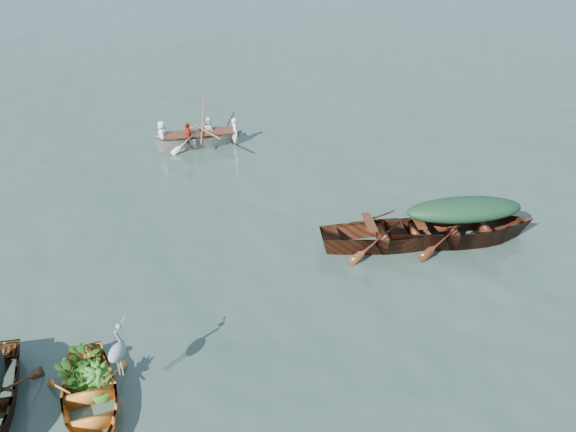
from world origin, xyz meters
The scene contains 11 objects.
ground centered at (0.00, 0.00, 0.00)m, with size 140.00×140.00×0.00m, color #354A40.
yellow_dinghy centered at (-1.38, -1.88, 0.00)m, with size 1.31×3.02×0.81m, color orange.
green_tarp_boat centered at (4.22, 4.50, 0.00)m, with size 1.49×4.79×1.14m, color #461E10.
open_wooden_boat centered at (2.74, 3.92, 0.00)m, with size 1.40×4.50×1.06m, color brown.
rowed_boat centered at (-3.57, 8.03, 0.00)m, with size 1.14×3.79×0.88m, color silver.
green_tarp_cover centered at (4.22, 4.50, 0.83)m, with size 0.82×2.63×0.52m, color #14311B.
thwart_benches centered at (2.74, 3.92, 0.55)m, with size 0.84×2.25×0.04m, color #42200F, non-canonical shape.
heron centered at (-0.95, -1.53, 0.86)m, with size 0.28×0.40×0.92m, color #9C9FA4, non-canonical shape.
dinghy_weeds centered at (-1.67, -1.42, 0.70)m, with size 0.70×0.90×0.60m, color #235E18.
rowers centered at (-3.57, 8.03, 0.82)m, with size 1.02×2.65×0.76m, color white.
oars centered at (-3.57, 8.03, 0.47)m, with size 2.60×0.60×0.06m, color brown, non-canonical shape.
Camera 1 is at (3.09, -6.88, 7.17)m, focal length 35.00 mm.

